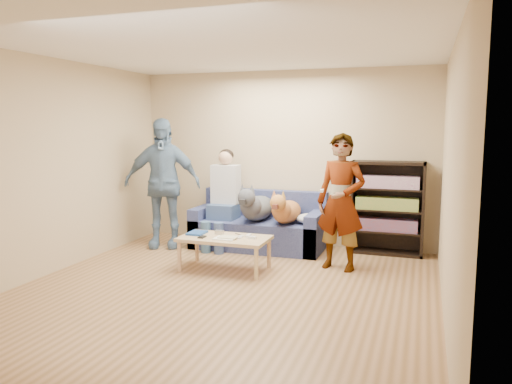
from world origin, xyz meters
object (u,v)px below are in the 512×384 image
(person_standing_right, at_px, (341,202))
(person_seated, at_px, (223,195))
(notebook_blue, at_px, (197,233))
(person_standing_left, at_px, (162,183))
(camera_silver, at_px, (219,232))
(bookshelf, at_px, (387,206))
(dog_tan, at_px, (285,211))
(sofa, at_px, (259,228))
(dog_gray, at_px, (256,207))
(coffee_table, at_px, (225,241))

(person_standing_right, height_order, person_seated, person_standing_right)
(notebook_blue, height_order, person_seated, person_seated)
(person_standing_left, distance_m, person_seated, 0.91)
(camera_silver, relative_size, bookshelf, 0.08)
(bookshelf, bearing_deg, dog_tan, -161.64)
(person_standing_left, bearing_deg, sofa, -0.31)
(dog_tan, bearing_deg, dog_gray, 173.71)
(notebook_blue, height_order, dog_gray, dog_gray)
(sofa, bearing_deg, person_seated, -166.31)
(person_seated, bearing_deg, camera_silver, -70.36)
(person_standing_left, relative_size, dog_tan, 1.66)
(camera_silver, distance_m, sofa, 1.15)
(notebook_blue, xyz_separation_m, camera_silver, (0.28, 0.07, 0.01))
(dog_gray, height_order, coffee_table, dog_gray)
(sofa, xyz_separation_m, coffee_table, (-0.04, -1.25, 0.09))
(person_standing_right, relative_size, person_standing_left, 0.90)
(coffee_table, bearing_deg, person_standing_left, 147.90)
(dog_tan, bearing_deg, sofa, 154.70)
(sofa, distance_m, bookshelf, 1.86)
(person_standing_right, distance_m, notebook_blue, 1.86)
(person_standing_right, relative_size, person_seated, 1.16)
(person_seated, relative_size, bookshelf, 1.13)
(camera_silver, bearing_deg, coffee_table, -45.00)
(person_seated, bearing_deg, person_standing_left, -160.81)
(person_seated, bearing_deg, coffee_table, -66.95)
(dog_gray, height_order, bookshelf, bookshelf)
(dog_gray, xyz_separation_m, bookshelf, (1.80, 0.40, 0.05))
(notebook_blue, relative_size, camera_silver, 2.36)
(sofa, height_order, person_seated, person_seated)
(bookshelf, bearing_deg, dog_gray, -167.55)
(person_standing_right, distance_m, dog_tan, 1.04)
(dog_tan, bearing_deg, coffee_table, -115.42)
(dog_gray, xyz_separation_m, coffee_table, (-0.04, -1.09, -0.26))
(person_standing_left, relative_size, coffee_table, 1.72)
(person_seated, bearing_deg, dog_gray, -4.08)
(person_seated, bearing_deg, sofa, 13.69)
(notebook_blue, bearing_deg, dog_gray, 66.98)
(notebook_blue, height_order, camera_silver, camera_silver)
(coffee_table, height_order, bookshelf, bookshelf)
(person_standing_left, distance_m, notebook_blue, 1.32)
(notebook_blue, bearing_deg, dog_tan, 47.88)
(bookshelf, bearing_deg, coffee_table, -141.11)
(person_standing_left, relative_size, bookshelf, 1.46)
(notebook_blue, xyz_separation_m, sofa, (0.44, 1.20, -0.15))
(camera_silver, bearing_deg, notebook_blue, -165.96)
(person_standing_right, bearing_deg, camera_silver, -151.35)
(sofa, bearing_deg, dog_gray, -90.18)
(person_standing_left, xyz_separation_m, dog_tan, (1.82, 0.21, -0.34))
(notebook_blue, relative_size, dog_gray, 0.21)
(dog_tan, bearing_deg, camera_silver, -123.74)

